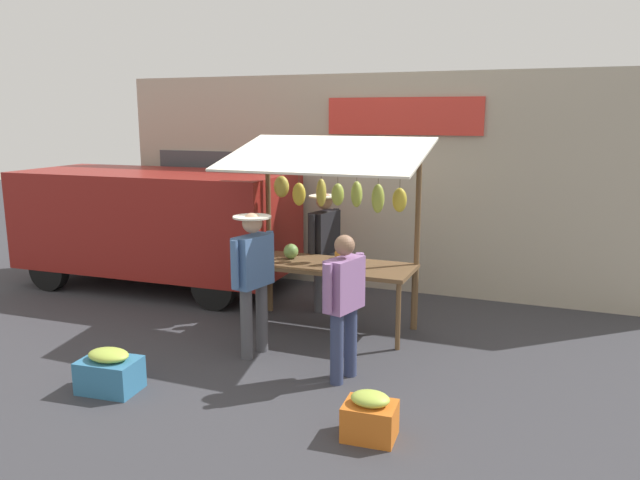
{
  "coord_description": "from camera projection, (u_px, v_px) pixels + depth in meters",
  "views": [
    {
      "loc": [
        -2.8,
        7.25,
        2.78
      ],
      "look_at": [
        0.0,
        0.3,
        1.25
      ],
      "focal_mm": 34.7,
      "sensor_mm": 36.0,
      "label": 1
    }
  ],
  "objects": [
    {
      "name": "street_backdrop",
      "position": [
        375.0,
        183.0,
        9.85
      ],
      "size": [
        9.0,
        0.3,
        3.4
      ],
      "color": "#B2A893",
      "rests_on": "ground"
    },
    {
      "name": "shopper_with_ponytail",
      "position": [
        253.0,
        272.0,
        7.09
      ],
      "size": [
        0.44,
        0.7,
        1.69
      ],
      "rotation": [
        0.0,
        0.0,
        -1.78
      ],
      "color": "#4C4C51",
      "rests_on": "ground"
    },
    {
      "name": "produce_crate_near",
      "position": [
        110.0,
        372.0,
        6.29
      ],
      "size": [
        0.62,
        0.47,
        0.45
      ],
      "color": "teal",
      "rests_on": "ground"
    },
    {
      "name": "ground_plane",
      "position": [
        328.0,
        328.0,
        8.17
      ],
      "size": [
        40.0,
        40.0,
        0.0
      ],
      "primitive_type": "plane",
      "color": "#38383D"
    },
    {
      "name": "market_stall",
      "position": [
        329.0,
        211.0,
        7.92
      ],
      "size": [
        2.5,
        1.46,
        2.5
      ],
      "color": "brown",
      "rests_on": "ground"
    },
    {
      "name": "shopper_in_striped_shirt",
      "position": [
        344.0,
        298.0,
        6.42
      ],
      "size": [
        0.33,
        0.66,
        1.57
      ],
      "rotation": [
        0.0,
        0.0,
        -1.82
      ],
      "color": "navy",
      "rests_on": "ground"
    },
    {
      "name": "produce_crate_side",
      "position": [
        370.0,
        417.0,
        5.37
      ],
      "size": [
        0.48,
        0.39,
        0.43
      ],
      "color": "#D1661E",
      "rests_on": "ground"
    },
    {
      "name": "parked_van",
      "position": [
        148.0,
        218.0,
        10.06
      ],
      "size": [
        4.47,
        2.02,
        1.88
      ],
      "rotation": [
        0.0,
        0.0,
        0.04
      ],
      "color": "maroon",
      "rests_on": "ground"
    },
    {
      "name": "vendor_with_sunhat",
      "position": [
        324.0,
        241.0,
        8.78
      ],
      "size": [
        0.44,
        0.7,
        1.7
      ],
      "rotation": [
        0.0,
        0.0,
        1.36
      ],
      "color": "#4C4C51",
      "rests_on": "ground"
    }
  ]
}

